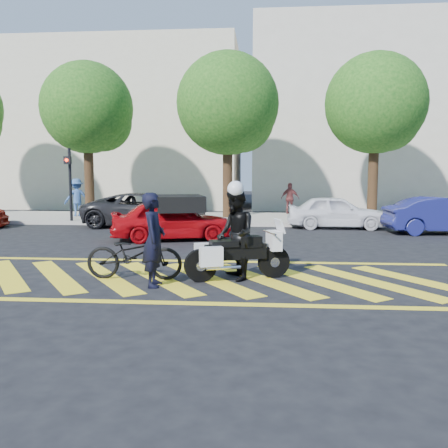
# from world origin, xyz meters

# --- Properties ---
(ground) EXTENTS (90.00, 90.00, 0.00)m
(ground) POSITION_xyz_m (0.00, 0.00, 0.00)
(ground) COLOR black
(ground) RESTS_ON ground
(sidewalk) EXTENTS (60.00, 5.00, 0.15)m
(sidewalk) POSITION_xyz_m (0.00, 12.00, 0.07)
(sidewalk) COLOR #9E998E
(sidewalk) RESTS_ON ground
(crosswalk) EXTENTS (12.33, 4.00, 0.01)m
(crosswalk) POSITION_xyz_m (-0.04, 0.00, 0.00)
(crosswalk) COLOR yellow
(crosswalk) RESTS_ON ground
(building_left) EXTENTS (16.00, 8.00, 10.00)m
(building_left) POSITION_xyz_m (-8.00, 21.00, 5.00)
(building_left) COLOR beige
(building_left) RESTS_ON ground
(building_right) EXTENTS (16.00, 8.00, 11.00)m
(building_right) POSITION_xyz_m (9.00, 21.00, 5.50)
(building_right) COLOR beige
(building_right) RESTS_ON ground
(tree_left) EXTENTS (4.20, 4.20, 7.26)m
(tree_left) POSITION_xyz_m (-6.37, 12.06, 4.99)
(tree_left) COLOR black
(tree_left) RESTS_ON ground
(tree_center) EXTENTS (4.60, 4.60, 7.56)m
(tree_center) POSITION_xyz_m (0.13, 12.06, 5.10)
(tree_center) COLOR black
(tree_center) RESTS_ON ground
(tree_right) EXTENTS (4.40, 4.40, 7.41)m
(tree_right) POSITION_xyz_m (6.63, 12.06, 5.05)
(tree_right) COLOR black
(tree_right) RESTS_ON ground
(signal_pole) EXTENTS (0.28, 0.43, 3.20)m
(signal_pole) POSITION_xyz_m (-6.50, 9.74, 1.92)
(signal_pole) COLOR black
(signal_pole) RESTS_ON ground
(officer_bike) EXTENTS (0.48, 0.70, 1.83)m
(officer_bike) POSITION_xyz_m (-0.49, -0.73, 0.91)
(officer_bike) COLOR black
(officer_bike) RESTS_ON ground
(bicycle) EXTENTS (2.00, 0.70, 1.05)m
(bicycle) POSITION_xyz_m (-1.03, -0.18, 0.53)
(bicycle) COLOR black
(bicycle) RESTS_ON ground
(police_motorcycle) EXTENTS (2.16, 1.11, 0.99)m
(police_motorcycle) POSITION_xyz_m (1.07, -0.05, 0.54)
(police_motorcycle) COLOR black
(police_motorcycle) RESTS_ON ground
(officer_moto) EXTENTS (0.97, 1.10, 1.88)m
(officer_moto) POSITION_xyz_m (1.06, -0.04, 0.94)
(officer_moto) COLOR black
(officer_moto) RESTS_ON ground
(red_convertible) EXTENTS (4.16, 2.52, 1.32)m
(red_convertible) POSITION_xyz_m (-1.35, 5.48, 0.66)
(red_convertible) COLOR #AD070D
(red_convertible) RESTS_ON ground
(parked_mid_left) EXTENTS (4.98, 2.36, 1.37)m
(parked_mid_left) POSITION_xyz_m (-3.17, 9.20, 0.69)
(parked_mid_left) COLOR black
(parked_mid_left) RESTS_ON ground
(parked_mid_right) EXTENTS (3.87, 1.70, 1.30)m
(parked_mid_right) POSITION_xyz_m (4.50, 9.20, 0.65)
(parked_mid_right) COLOR white
(parked_mid_right) RESTS_ON ground
(parked_right) EXTENTS (4.11, 1.68, 1.32)m
(parked_right) POSITION_xyz_m (8.04, 7.80, 0.66)
(parked_right) COLOR navy
(parked_right) RESTS_ON ground
(pedestrian_left) EXTENTS (1.31, 1.14, 1.76)m
(pedestrian_left) POSITION_xyz_m (-7.10, 11.94, 1.03)
(pedestrian_left) COLOR #385C9B
(pedestrian_left) RESTS_ON sidewalk
(pedestrian_right) EXTENTS (0.96, 0.58, 1.54)m
(pedestrian_right) POSITION_xyz_m (2.95, 13.79, 0.92)
(pedestrian_right) COLOR brown
(pedestrian_right) RESTS_ON sidewalk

